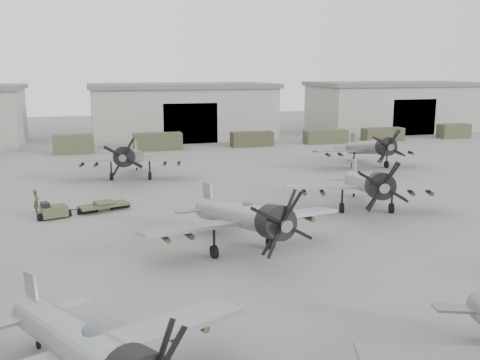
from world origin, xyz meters
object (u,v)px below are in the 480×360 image
at_px(aircraft_mid_2, 368,184).
at_px(aircraft_far_0, 130,157).
at_px(ground_crew, 36,201).
at_px(aircraft_mid_1, 244,217).
at_px(aircraft_far_1, 371,148).
at_px(tug_trailer, 74,209).
at_px(aircraft_near_0, 86,350).

distance_m(aircraft_mid_2, aircraft_far_0, 24.28).
distance_m(aircraft_mid_2, ground_crew, 25.59).
xyz_separation_m(aircraft_mid_1, ground_crew, (-12.77, 13.43, -1.37)).
relative_size(aircraft_mid_2, aircraft_far_1, 0.98).
relative_size(aircraft_mid_1, ground_crew, 6.88).
distance_m(aircraft_mid_1, ground_crew, 18.58).
bearing_deg(ground_crew, aircraft_mid_2, -104.06).
height_order(aircraft_far_0, ground_crew, aircraft_far_0).
bearing_deg(aircraft_far_0, aircraft_far_1, 9.90).
bearing_deg(aircraft_mid_2, aircraft_far_0, 150.06).
bearing_deg(aircraft_far_0, tug_trailer, -101.46).
xyz_separation_m(aircraft_far_0, ground_crew, (-8.02, -10.63, -1.38)).
bearing_deg(aircraft_far_1, aircraft_far_0, -174.51).
height_order(aircraft_mid_1, aircraft_far_1, aircraft_far_1).
xyz_separation_m(aircraft_far_0, aircraft_far_1, (26.42, -0.87, 0.04)).
distance_m(aircraft_near_0, aircraft_far_0, 37.43).
bearing_deg(tug_trailer, aircraft_mid_1, -67.93).
xyz_separation_m(aircraft_near_0, tug_trailer, (-0.88, 24.92, -1.66)).
xyz_separation_m(aircraft_near_0, aircraft_far_0, (4.38, 37.17, 0.13)).
relative_size(aircraft_mid_1, aircraft_far_1, 0.98).
bearing_deg(aircraft_mid_1, aircraft_far_1, 36.99).
bearing_deg(tug_trailer, aircraft_far_0, 48.52).
distance_m(aircraft_near_0, ground_crew, 26.82).
xyz_separation_m(aircraft_mid_1, aircraft_far_0, (-4.75, 24.06, 0.01)).
distance_m(aircraft_mid_2, aircraft_far_1, 19.63).
bearing_deg(aircraft_mid_1, aircraft_far_0, 91.22).
height_order(aircraft_mid_1, ground_crew, aircraft_mid_1).
bearing_deg(aircraft_far_0, aircraft_mid_1, -67.06).
bearing_deg(aircraft_near_0, aircraft_far_0, 60.86).
bearing_deg(aircraft_far_1, aircraft_near_0, -122.95).
bearing_deg(aircraft_near_0, tug_trailer, 69.61).
xyz_separation_m(aircraft_mid_1, aircraft_mid_2, (11.76, 6.25, 0.02)).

